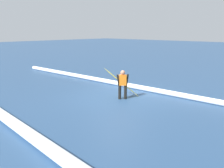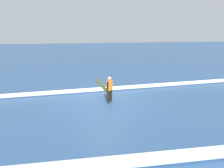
# 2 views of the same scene
# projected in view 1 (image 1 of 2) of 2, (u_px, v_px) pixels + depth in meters

# --- Properties ---
(ground_plane) EXTENTS (121.71, 121.71, 0.00)m
(ground_plane) POSITION_uv_depth(u_px,v_px,m) (117.00, 97.00, 12.23)
(ground_plane) COLOR navy
(surfer) EXTENTS (0.37, 0.52, 1.40)m
(surfer) POSITION_uv_depth(u_px,v_px,m) (123.00, 83.00, 11.78)
(surfer) COLOR black
(surfer) RESTS_ON ground_plane
(surfboard) EXTENTS (1.34, 1.56, 1.51)m
(surfboard) POSITION_uv_depth(u_px,v_px,m) (122.00, 83.00, 12.12)
(surfboard) COLOR yellow
(surfboard) RESTS_ON ground_plane
(wave_crest_foreground) EXTENTS (25.69, 0.69, 0.27)m
(wave_crest_foreground) POSITION_uv_depth(u_px,v_px,m) (169.00, 93.00, 12.55)
(wave_crest_foreground) COLOR white
(wave_crest_foreground) RESTS_ON ground_plane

